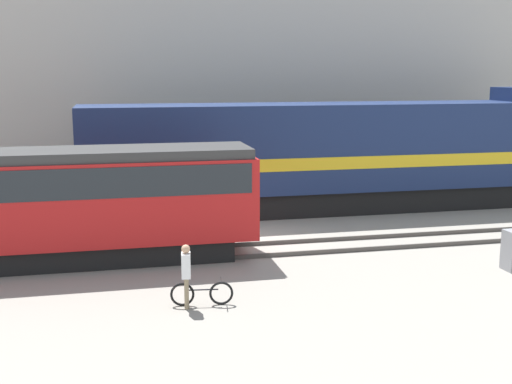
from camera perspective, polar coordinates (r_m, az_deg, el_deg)
ground_plane at (r=22.37m, az=-0.96°, el=-4.38°), size 120.00×120.00×0.00m
track_near at (r=21.03m, az=-0.19°, el=-5.16°), size 60.00×1.50×0.14m
track_far at (r=26.33m, az=-2.78°, el=-1.94°), size 60.00×1.51×0.14m
building_backdrop at (r=34.27m, az=-5.37°, el=10.53°), size 39.36×6.00×11.53m
freight_locomotive at (r=27.24m, az=7.83°, el=3.33°), size 21.39×3.04×5.12m
streetcar at (r=20.22m, az=-17.68°, el=-0.66°), size 12.26×2.54×3.51m
bicycle at (r=16.36m, az=-4.83°, el=-8.99°), size 1.58×0.44×0.67m
person at (r=16.01m, az=-6.23°, el=-6.91°), size 0.26×0.38×1.63m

